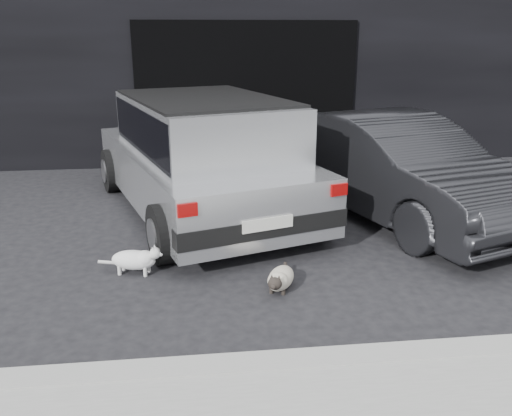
{
  "coord_description": "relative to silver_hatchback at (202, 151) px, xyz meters",
  "views": [
    {
      "loc": [
        -0.01,
        -5.99,
        2.41
      ],
      "look_at": [
        0.64,
        -0.52,
        0.61
      ],
      "focal_mm": 38.0,
      "sensor_mm": 36.0,
      "label": 1
    }
  ],
  "objects": [
    {
      "name": "curb",
      "position": [
        0.89,
        -3.81,
        -0.82
      ],
      "size": [
        18.0,
        0.25,
        0.12
      ],
      "primitive_type": "cube",
      "color": "gray",
      "rests_on": "ground"
    },
    {
      "name": "building_facade",
      "position": [
        0.89,
        4.79,
        1.62
      ],
      "size": [
        34.0,
        4.0,
        5.0
      ],
      "primitive_type": "cube",
      "color": "black",
      "rests_on": "ground"
    },
    {
      "name": "ground",
      "position": [
        -0.11,
        -1.21,
        -0.88
      ],
      "size": [
        80.0,
        80.0,
        0.0
      ],
      "primitive_type": "plane",
      "color": "black",
      "rests_on": "ground"
    },
    {
      "name": "silver_hatchback",
      "position": [
        0.0,
        0.0,
        0.0
      ],
      "size": [
        3.17,
        4.75,
        1.61
      ],
      "rotation": [
        0.0,
        0.0,
        0.31
      ],
      "color": "silver",
      "rests_on": "ground"
    },
    {
      "name": "cat_siamese",
      "position": [
        0.68,
        -2.46,
        -0.77
      ],
      "size": [
        0.4,
        0.68,
        0.25
      ],
      "rotation": [
        0.0,
        0.0,
        2.75
      ],
      "color": "beige",
      "rests_on": "ground"
    },
    {
      "name": "cat_white",
      "position": [
        -0.74,
        -1.92,
        -0.72
      ],
      "size": [
        0.69,
        0.35,
        0.33
      ],
      "rotation": [
        0.0,
        0.0,
        -1.83
      ],
      "color": "white",
      "rests_on": "ground"
    },
    {
      "name": "second_car",
      "position": [
        2.55,
        -0.43,
        -0.19
      ],
      "size": [
        2.74,
        4.4,
        1.37
      ],
      "primitive_type": "imported",
      "rotation": [
        0.0,
        0.0,
        0.33
      ],
      "color": "black",
      "rests_on": "ground"
    },
    {
      "name": "garage_opening",
      "position": [
        0.89,
        2.78,
        0.42
      ],
      "size": [
        4.0,
        0.1,
        2.6
      ],
      "primitive_type": "cube",
      "color": "black",
      "rests_on": "ground"
    }
  ]
}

